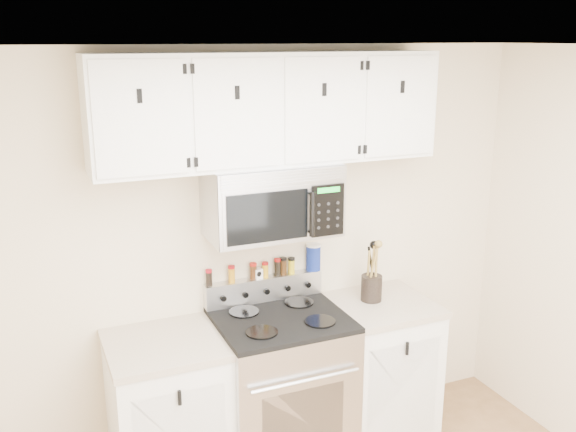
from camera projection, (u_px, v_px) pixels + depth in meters
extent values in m
cube|color=beige|center=(261.00, 253.00, 3.97)|extent=(3.50, 0.01, 2.50)
cube|color=white|center=(448.00, 51.00, 2.08)|extent=(3.50, 3.50, 0.01)
cube|color=#B7B7BA|center=(282.00, 391.00, 3.90)|extent=(0.76, 0.65, 0.92)
cube|color=black|center=(303.00, 420.00, 3.62)|extent=(0.50, 0.02, 0.40)
cube|color=black|center=(281.00, 320.00, 3.77)|extent=(0.76, 0.65, 0.03)
cube|color=#B7B7BA|center=(264.00, 289.00, 4.00)|extent=(0.76, 0.08, 0.15)
cylinder|color=black|center=(262.00, 332.00, 3.56)|extent=(0.18, 0.18, 0.01)
cylinder|color=black|center=(320.00, 321.00, 3.70)|extent=(0.18, 0.18, 0.01)
cylinder|color=black|center=(244.00, 312.00, 3.83)|extent=(0.18, 0.18, 0.01)
cylinder|color=black|center=(299.00, 302.00, 3.96)|extent=(0.18, 0.18, 0.01)
cube|color=white|center=(169.00, 418.00, 3.66)|extent=(0.62, 0.60, 0.88)
cube|color=gray|center=(164.00, 345.00, 3.54)|extent=(0.64, 0.62, 0.04)
cube|color=white|center=(378.00, 370.00, 4.18)|extent=(0.62, 0.60, 0.88)
cube|color=gray|center=(380.00, 305.00, 4.06)|extent=(0.64, 0.62, 0.04)
cube|color=#9E9EA3|center=(272.00, 200.00, 3.70)|extent=(0.76, 0.38, 0.42)
cube|color=#B7B7BA|center=(285.00, 178.00, 3.48)|extent=(0.73, 0.01, 0.08)
cube|color=black|center=(268.00, 217.00, 3.50)|extent=(0.47, 0.01, 0.28)
cube|color=black|center=(328.00, 210.00, 3.63)|extent=(0.20, 0.01, 0.30)
cylinder|color=black|center=(312.00, 214.00, 3.56)|extent=(0.03, 0.03, 0.26)
cube|color=white|center=(270.00, 109.00, 3.58)|extent=(2.00, 0.33, 0.62)
cube|color=white|center=(141.00, 119.00, 3.15)|extent=(0.46, 0.01, 0.57)
cube|color=black|center=(140.00, 96.00, 3.11)|extent=(0.02, 0.01, 0.07)
cube|color=white|center=(237.00, 114.00, 3.34)|extent=(0.46, 0.01, 0.57)
cube|color=black|center=(237.00, 93.00, 3.30)|extent=(0.03, 0.01, 0.07)
cube|color=white|center=(323.00, 110.00, 3.52)|extent=(0.46, 0.01, 0.57)
cube|color=black|center=(324.00, 90.00, 3.49)|extent=(0.03, 0.01, 0.07)
cube|color=white|center=(401.00, 106.00, 3.71)|extent=(0.46, 0.01, 0.57)
cube|color=black|center=(403.00, 87.00, 3.68)|extent=(0.02, 0.01, 0.07)
cylinder|color=black|center=(371.00, 288.00, 4.06)|extent=(0.13, 0.13, 0.17)
cylinder|color=olive|center=(372.00, 269.00, 4.03)|extent=(0.02, 0.02, 0.31)
cylinder|color=olive|center=(376.00, 268.00, 4.02)|extent=(0.02, 0.02, 0.33)
cylinder|color=olive|center=(368.00, 271.00, 4.03)|extent=(0.02, 0.02, 0.29)
cylinder|color=black|center=(372.00, 269.00, 4.05)|extent=(0.02, 0.02, 0.30)
cylinder|color=olive|center=(372.00, 270.00, 4.00)|extent=(0.02, 0.02, 0.32)
cube|color=white|center=(258.00, 274.00, 3.95)|extent=(0.06, 0.06, 0.06)
cylinder|color=navy|center=(313.00, 258.00, 4.08)|extent=(0.09, 0.09, 0.16)
cylinder|color=white|center=(314.00, 245.00, 4.06)|extent=(0.09, 0.09, 0.01)
cylinder|color=black|center=(209.00, 279.00, 3.83)|extent=(0.04, 0.04, 0.09)
cylinder|color=#AB0D1A|center=(209.00, 271.00, 3.82)|extent=(0.04, 0.04, 0.02)
cylinder|color=#C58917|center=(232.00, 275.00, 3.88)|extent=(0.04, 0.04, 0.09)
cylinder|color=#A00C11|center=(231.00, 267.00, 3.87)|extent=(0.04, 0.04, 0.02)
cylinder|color=#462711|center=(253.00, 272.00, 3.94)|extent=(0.04, 0.04, 0.09)
cylinder|color=#B5150D|center=(253.00, 264.00, 3.92)|extent=(0.04, 0.04, 0.02)
cylinder|color=gold|center=(265.00, 271.00, 3.97)|extent=(0.04, 0.04, 0.08)
cylinder|color=#980B0C|center=(265.00, 263.00, 3.96)|extent=(0.04, 0.04, 0.02)
cylinder|color=black|center=(278.00, 268.00, 4.00)|extent=(0.04, 0.04, 0.09)
cylinder|color=#A70E0C|center=(278.00, 260.00, 3.98)|extent=(0.04, 0.04, 0.02)
cylinder|color=#3C230E|center=(283.00, 267.00, 4.01)|extent=(0.04, 0.04, 0.09)
cylinder|color=black|center=(283.00, 259.00, 4.00)|extent=(0.04, 0.04, 0.02)
cylinder|color=gold|center=(291.00, 267.00, 4.03)|extent=(0.04, 0.04, 0.09)
cylinder|color=black|center=(291.00, 259.00, 4.02)|extent=(0.04, 0.04, 0.02)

